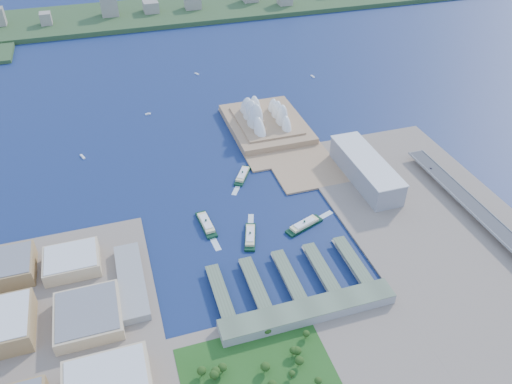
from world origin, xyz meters
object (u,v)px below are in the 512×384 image
object	(u,v)px
ferry_d	(304,224)
ferry_c	(250,235)
toaster_building	(365,170)
ferry_b	(243,174)
ferry_a	(206,223)
opera_house	(266,111)
car_c	(431,168)

from	to	relation	value
ferry_d	ferry_c	bearing A→B (deg)	68.94
toaster_building	ferry_b	world-z (taller)	toaster_building
toaster_building	ferry_d	bearing A→B (deg)	-150.33
ferry_a	opera_house	bearing A→B (deg)	50.08
opera_house	car_c	bearing A→B (deg)	-49.03
ferry_a	ferry_d	xyz separation A→B (m)	(125.46, -42.24, 0.00)
opera_house	ferry_c	distance (m)	295.66
ferry_c	ferry_b	bearing A→B (deg)	-83.90
ferry_b	ferry_d	size ratio (longest dim) A/B	0.92
car_c	ferry_c	bearing A→B (deg)	9.70
car_c	toaster_building	bearing A→B (deg)	-11.16
ferry_a	ferry_d	world-z (taller)	ferry_d
car_c	opera_house	bearing A→B (deg)	-49.03
ferry_b	ferry_a	bearing A→B (deg)	-97.59
ferry_d	ferry_a	bearing A→B (deg)	50.67
opera_house	toaster_building	xyz separation A→B (m)	(90.00, -200.00, -11.50)
ferry_a	ferry_d	size ratio (longest dim) A/B	1.00
ferry_c	ferry_d	distance (m)	76.06
ferry_c	ferry_d	xyz separation A→B (m)	(76.06, -0.44, 0.33)
ferry_b	ferry_d	distance (m)	145.68
ferry_b	ferry_c	xyz separation A→B (m)	(-29.99, -137.77, 0.09)
toaster_building	car_c	size ratio (longest dim) A/B	35.84
ferry_d	car_c	world-z (taller)	car_c
ferry_c	ferry_d	world-z (taller)	ferry_d
ferry_a	car_c	world-z (taller)	car_c
opera_house	ferry_d	distance (m)	276.11
ferry_a	ferry_d	distance (m)	132.38
toaster_building	opera_house	bearing A→B (deg)	114.23
toaster_building	ferry_d	distance (m)	146.87
ferry_b	car_c	distance (m)	287.32
ferry_a	toaster_building	bearing A→B (deg)	2.10
toaster_building	ferry_c	size ratio (longest dim) A/B	2.91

